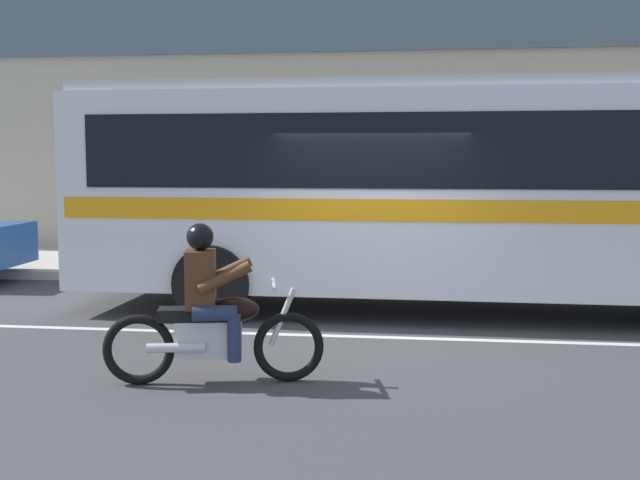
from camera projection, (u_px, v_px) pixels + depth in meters
ground_plane at (370, 327)px, 10.33m from camera, size 60.00×60.00×0.00m
sidewalk_curb at (388, 268)px, 15.35m from camera, size 28.00×3.80×0.15m
lane_center_stripe at (366, 337)px, 9.74m from camera, size 26.60×0.14×0.01m
transit_bus at (473, 180)px, 11.14m from camera, size 11.19×2.75×3.22m
motorcycle_with_rider at (212, 317)px, 7.69m from camera, size 2.11×0.77×1.56m
fire_hydrant at (117, 246)px, 15.21m from camera, size 0.22×0.30×0.75m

